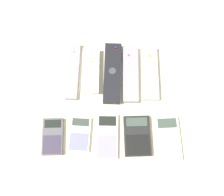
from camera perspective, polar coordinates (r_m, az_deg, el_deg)
ground_plane at (r=1.04m, az=-0.03°, el=-2.12°), size 3.00×3.00×0.00m
remote_0 at (r=1.09m, az=-7.14°, el=4.90°), size 0.04×0.21×0.02m
remote_1 at (r=1.08m, az=-3.90°, el=4.93°), size 0.06×0.16×0.03m
remote_2 at (r=1.07m, az=-0.17°, el=4.58°), size 0.06×0.22×0.03m
remote_3 at (r=1.08m, az=3.43°, el=4.37°), size 0.05×0.20×0.02m
remote_4 at (r=1.09m, az=6.94°, el=4.49°), size 0.06×0.19×0.02m
calculator_0 at (r=1.03m, az=-10.79°, el=-6.93°), size 0.07×0.12×0.02m
calculator_1 at (r=1.02m, az=-5.92°, el=-6.58°), size 0.07×0.12×0.01m
calculator_2 at (r=1.02m, az=-0.90°, el=-7.01°), size 0.07×0.15×0.01m
calculator_3 at (r=1.02m, az=4.64°, el=-6.92°), size 0.09×0.13×0.02m
calculator_4 at (r=1.03m, az=10.25°, el=-7.26°), size 0.09×0.15×0.01m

